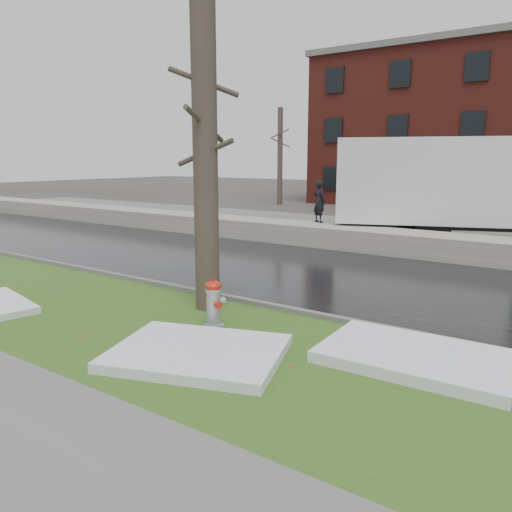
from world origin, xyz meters
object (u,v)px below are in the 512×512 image
Objects in this scene: tree at (205,156)px; worker at (319,201)px; fire_hydrant at (214,302)px; box_truck at (457,189)px.

worker is (-2.18, 9.03, -1.62)m from tree.
tree is at bearing 158.10° from fire_hydrant.
fire_hydrant is 10.43m from worker.
fire_hydrant is at bearing -44.74° from tree.
box_truck reaches higher than fire_hydrant.
box_truck is (2.19, 11.34, -1.13)m from tree.
tree reaches higher than fire_hydrant.
box_truck reaches higher than worker.
fire_hydrant is at bearing -117.02° from box_truck.
worker is at bearing 130.04° from fire_hydrant.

